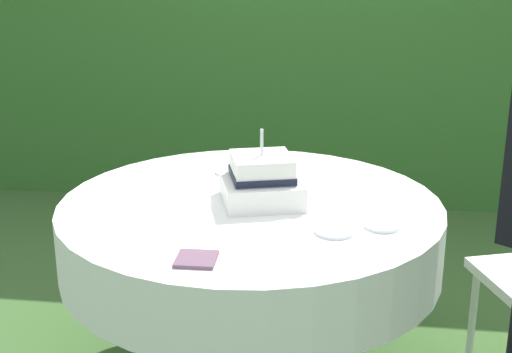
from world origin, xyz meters
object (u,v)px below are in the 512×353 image
serving_plate_left (335,231)px  napkin_stack (196,259)px  serving_plate_far (382,226)px  serving_plate_near (232,171)px  wedding_cake (263,181)px  cake_table (250,233)px

serving_plate_left → napkin_stack: size_ratio=1.09×
serving_plate_far → napkin_stack: same height
serving_plate_near → napkin_stack: (0.04, -0.88, 0.00)m
wedding_cake → napkin_stack: size_ratio=2.90×
cake_table → serving_plate_left: bearing=-38.8°
cake_table → serving_plate_near: (-0.13, 0.34, 0.13)m
serving_plate_near → serving_plate_far: same height
cake_table → napkin_stack: bearing=-99.5°
cake_table → serving_plate_near: size_ratio=10.36×
serving_plate_left → cake_table: bearing=141.2°
wedding_cake → serving_plate_left: size_ratio=2.67×
wedding_cake → serving_plate_left: wedding_cake is taller
cake_table → serving_plate_far: serving_plate_far is taller
serving_plate_near → serving_plate_far: (0.60, -0.53, 0.00)m
wedding_cake → serving_plate_near: wedding_cake is taller
serving_plate_far → serving_plate_left: 0.17m
cake_table → serving_plate_near: bearing=110.4°
serving_plate_far → serving_plate_left: same height
serving_plate_near → napkin_stack: same height
cake_table → napkin_stack: napkin_stack is taller
wedding_cake → napkin_stack: bearing=-103.8°
serving_plate_near → serving_plate_far: bearing=-41.1°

